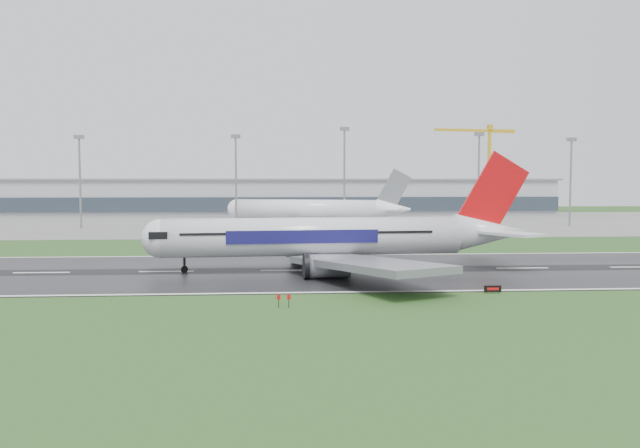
{
  "coord_description": "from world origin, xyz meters",
  "views": [
    {
      "loc": [
        -2.06,
        -108.05,
        15.05
      ],
      "look_at": [
        6.17,
        12.0,
        7.0
      ],
      "focal_mm": 36.69,
      "sensor_mm": 36.0,
      "label": 1
    }
  ],
  "objects": [
    {
      "name": "tower_crane",
      "position": [
        100.45,
        200.0,
        20.87
      ],
      "size": [
        41.66,
        10.79,
        41.74
      ],
      "primitive_type": null,
      "rotation": [
        0.0,
        0.0,
        0.2
      ],
      "color": "gold",
      "rests_on": "ground"
    },
    {
      "name": "floodmast_5",
      "position": [
        94.51,
        100.0,
        13.89
      ],
      "size": [
        0.64,
        0.64,
        27.77
      ],
      "primitive_type": "cylinder",
      "color": "gray",
      "rests_on": "ground"
    },
    {
      "name": "floodmast_3",
      "position": [
        20.01,
        100.0,
        15.42
      ],
      "size": [
        0.64,
        0.64,
        30.84
      ],
      "primitive_type": "cylinder",
      "color": "gray",
      "rests_on": "ground"
    },
    {
      "name": "parked_airliner",
      "position": [
        10.25,
        102.24,
        9.05
      ],
      "size": [
        74.13,
        71.18,
        17.95
      ],
      "primitive_type": null,
      "rotation": [
        0.0,
        0.0,
        -0.27
      ],
      "color": "white",
      "rests_on": "apron"
    },
    {
      "name": "runway",
      "position": [
        0.0,
        0.0,
        0.05
      ],
      "size": [
        400.0,
        45.0,
        0.1
      ],
      "primitive_type": "cube",
      "color": "black",
      "rests_on": "ground"
    },
    {
      "name": "floodmast_2",
      "position": [
        -14.42,
        100.0,
        14.14
      ],
      "size": [
        0.64,
        0.64,
        28.27
      ],
      "primitive_type": "cylinder",
      "color": "gray",
      "rests_on": "ground"
    },
    {
      "name": "main_airliner",
      "position": [
        8.77,
        -0.02,
        9.63
      ],
      "size": [
        68.84,
        65.99,
        19.06
      ],
      "primitive_type": null,
      "rotation": [
        0.0,
        0.0,
        0.07
      ],
      "color": "silver",
      "rests_on": "runway"
    },
    {
      "name": "ground",
      "position": [
        0.0,
        0.0,
        0.0
      ],
      "size": [
        520.0,
        520.0,
        0.0
      ],
      "primitive_type": "plane",
      "color": "#22481A",
      "rests_on": "ground"
    },
    {
      "name": "apron",
      "position": [
        0.0,
        125.0,
        0.04
      ],
      "size": [
        400.0,
        130.0,
        0.08
      ],
      "primitive_type": "cube",
      "color": "slate",
      "rests_on": "ground"
    },
    {
      "name": "floodmast_4",
      "position": [
        63.76,
        100.0,
        14.68
      ],
      "size": [
        0.64,
        0.64,
        29.35
      ],
      "primitive_type": "cylinder",
      "color": "gray",
      "rests_on": "ground"
    },
    {
      "name": "runway_sign",
      "position": [
        26.88,
        -23.41,
        0.52
      ],
      "size": [
        2.28,
        0.92,
        1.04
      ],
      "primitive_type": null,
      "rotation": [
        0.0,
        0.0,
        0.3
      ],
      "color": "black",
      "rests_on": "ground"
    },
    {
      "name": "floodmast_1",
      "position": [
        -62.65,
        100.0,
        13.94
      ],
      "size": [
        0.64,
        0.64,
        27.88
      ],
      "primitive_type": "cylinder",
      "color": "gray",
      "rests_on": "ground"
    },
    {
      "name": "terminal",
      "position": [
        0.0,
        185.0,
        7.5
      ],
      "size": [
        240.0,
        36.0,
        15.0
      ],
      "primitive_type": "cube",
      "color": "#9699A1",
      "rests_on": "ground"
    }
  ]
}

